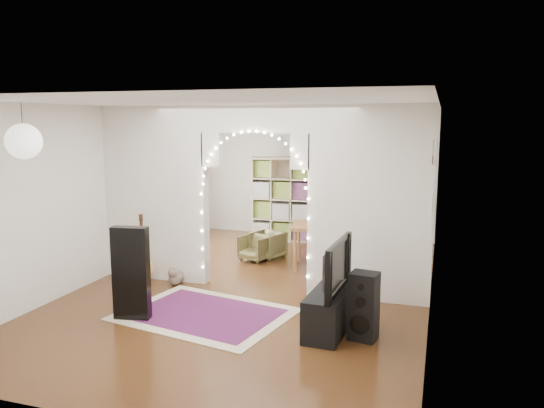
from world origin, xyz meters
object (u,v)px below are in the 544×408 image
(media_console, at_px, (329,312))
(acoustic_guitar, at_px, (142,257))
(dining_chair_right, at_px, (256,248))
(bookcase, at_px, (293,199))
(dining_table, at_px, (328,229))
(floor_speaker, at_px, (364,306))
(dining_chair_left, at_px, (268,245))

(media_console, bearing_deg, acoustic_guitar, 163.93)
(acoustic_guitar, bearing_deg, dining_chair_right, 45.95)
(bookcase, bearing_deg, dining_chair_right, -111.83)
(acoustic_guitar, height_order, dining_table, acoustic_guitar)
(floor_speaker, distance_m, media_console, 0.45)
(floor_speaker, height_order, bookcase, bookcase)
(floor_speaker, relative_size, dining_chair_left, 1.48)
(media_console, distance_m, dining_chair_left, 3.48)
(bookcase, distance_m, dining_chair_right, 1.85)
(dining_table, bearing_deg, acoustic_guitar, -157.86)
(floor_speaker, height_order, dining_table, floor_speaker)
(bookcase, relative_size, dining_chair_left, 3.26)
(dining_table, bearing_deg, dining_chair_right, 165.55)
(media_console, bearing_deg, bookcase, 113.37)
(media_console, xyz_separation_m, bookcase, (-1.69, 4.50, 0.62))
(dining_chair_right, bearing_deg, bookcase, 102.21)
(bookcase, xyz_separation_m, dining_chair_left, (-0.06, -1.50, -0.62))
(dining_table, bearing_deg, bookcase, 112.02)
(floor_speaker, distance_m, dining_chair_left, 3.78)
(acoustic_guitar, relative_size, floor_speaker, 1.14)
(bookcase, xyz_separation_m, dining_chair_right, (-0.21, -1.72, -0.64))
(media_console, bearing_deg, dining_table, 104.87)
(acoustic_guitar, distance_m, media_console, 3.34)
(bookcase, relative_size, dining_table, 1.32)
(dining_table, relative_size, dining_chair_right, 2.64)
(floor_speaker, xyz_separation_m, bookcase, (-2.11, 4.59, 0.48))
(floor_speaker, xyz_separation_m, dining_table, (-0.99, 2.75, 0.29))
(dining_table, xyz_separation_m, dining_chair_right, (-1.33, 0.12, -0.46))
(dining_table, height_order, dining_chair_left, dining_table)
(dining_table, bearing_deg, media_console, -87.22)
(floor_speaker, relative_size, media_console, 0.79)
(dining_table, xyz_separation_m, dining_chair_left, (-1.18, 0.35, -0.44))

